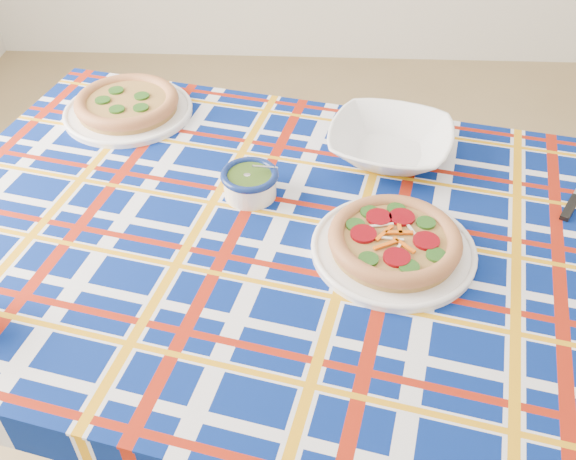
# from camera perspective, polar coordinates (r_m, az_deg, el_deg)

# --- Properties ---
(floor) EXTENTS (4.00, 4.00, 0.00)m
(floor) POSITION_cam_1_polar(r_m,az_deg,el_deg) (2.13, 8.16, -9.45)
(floor) COLOR olive
(floor) RESTS_ON ground
(dining_table) EXTENTS (1.83, 1.37, 0.77)m
(dining_table) POSITION_cam_1_polar(r_m,az_deg,el_deg) (1.34, 2.22, -3.21)
(dining_table) COLOR brown
(dining_table) RESTS_ON floor
(tablecloth) EXTENTS (1.87, 1.41, 0.11)m
(tablecloth) POSITION_cam_1_polar(r_m,az_deg,el_deg) (1.32, 2.25, -2.42)
(tablecloth) COLOR navy
(tablecloth) RESTS_ON dining_table
(main_focaccia_plate) EXTENTS (0.41, 0.41, 0.06)m
(main_focaccia_plate) POSITION_cam_1_polar(r_m,az_deg,el_deg) (1.24, 9.46, -0.90)
(main_focaccia_plate) COLOR #A3753A
(main_focaccia_plate) RESTS_ON tablecloth
(pesto_bowl) EXTENTS (0.15, 0.15, 0.07)m
(pesto_bowl) POSITION_cam_1_polar(r_m,az_deg,el_deg) (1.37, -3.42, 4.36)
(pesto_bowl) COLOR #243E10
(pesto_bowl) RESTS_ON tablecloth
(serving_bowl) EXTENTS (0.34, 0.34, 0.07)m
(serving_bowl) POSITION_cam_1_polar(r_m,az_deg,el_deg) (1.51, 9.05, 7.66)
(serving_bowl) COLOR white
(serving_bowl) RESTS_ON tablecloth
(second_focaccia_plate) EXTENTS (0.39, 0.39, 0.06)m
(second_focaccia_plate) POSITION_cam_1_polar(r_m,az_deg,el_deg) (1.70, -14.11, 10.87)
(second_focaccia_plate) COLOR #A3753A
(second_focaccia_plate) RESTS_ON tablecloth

